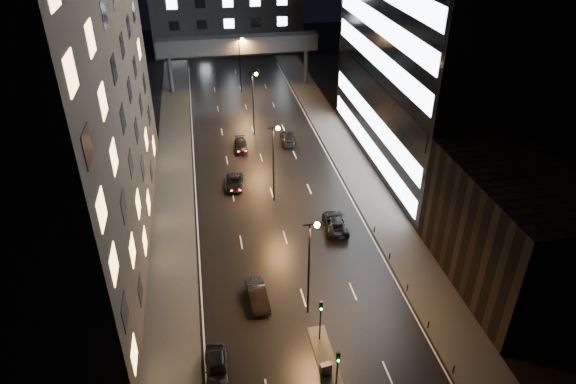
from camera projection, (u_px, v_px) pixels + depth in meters
name	position (u px, v px, depth m)	size (l,w,h in m)	color
ground	(261.00, 158.00, 74.93)	(160.00, 160.00, 0.00)	black
sidewalk_left	(174.00, 182.00, 68.76)	(5.00, 110.00, 0.15)	#383533
sidewalk_right	(353.00, 166.00, 72.61)	(5.00, 110.00, 0.15)	#383533
building_left	(39.00, 64.00, 47.63)	(15.00, 48.00, 40.00)	#2D2319
building_right_low	(512.00, 232.00, 48.83)	(10.00, 18.00, 12.00)	black
skybridge	(238.00, 45.00, 95.83)	(30.00, 3.00, 10.00)	#333335
median_island	(326.00, 362.00, 42.98)	(1.60, 8.00, 0.15)	#383533
traffic_signal_near	(321.00, 314.00, 43.51)	(0.28, 0.34, 4.40)	black
traffic_signal_far	(337.00, 366.00, 38.88)	(0.28, 0.34, 4.40)	black
bollard_row	(417.00, 306.00, 48.09)	(0.12, 25.12, 0.90)	black
streetlight_near	(311.00, 257.00, 44.67)	(1.45, 0.50, 10.15)	black
streetlight_mid_a	(275.00, 155.00, 61.49)	(1.45, 0.50, 10.15)	black
streetlight_mid_b	(254.00, 96.00, 78.31)	(1.45, 0.50, 10.15)	black
streetlight_far	(241.00, 58.00, 95.13)	(1.45, 0.50, 10.15)	black
car_away_a	(217.00, 367.00, 41.61)	(1.88, 4.67, 1.59)	black
car_away_b	(257.00, 295.00, 48.83)	(1.68, 4.82, 1.59)	black
car_away_c	(234.00, 183.00, 67.38)	(2.19, 4.76, 1.32)	black
car_away_d	(241.00, 145.00, 76.86)	(1.87, 4.60, 1.33)	black
car_toward_a	(335.00, 223.00, 59.24)	(2.54, 5.50, 1.53)	black
car_toward_b	(287.00, 138.00, 78.91)	(2.13, 5.24, 1.52)	black
utility_cabinet	(326.00, 369.00, 41.49)	(0.91, 0.46, 1.19)	#505053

